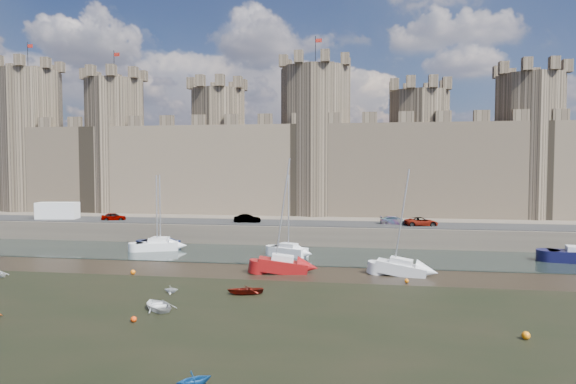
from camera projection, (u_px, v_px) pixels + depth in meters
name	position (u px, v px, depth m)	size (l,w,h in m)	color
ground	(209.00, 315.00, 35.04)	(160.00, 160.00, 0.00)	black
seaweed_patch	(176.00, 346.00, 29.13)	(70.00, 34.00, 0.01)	black
water_channel	(275.00, 254.00, 58.69)	(160.00, 12.00, 0.08)	black
quay	(311.00, 214.00, 94.11)	(160.00, 60.00, 2.50)	#4C443A
road	(289.00, 223.00, 68.42)	(160.00, 7.00, 0.10)	black
castle	(299.00, 156.00, 81.84)	(108.50, 11.00, 29.00)	#42382B
car_0	(114.00, 217.00, 71.59)	(1.32, 3.29, 1.12)	gray
car_1	(247.00, 219.00, 68.65)	(1.24, 3.55, 1.17)	gray
car_2	(395.00, 220.00, 66.78)	(1.55, 3.82, 1.11)	gray
car_3	(421.00, 222.00, 64.89)	(1.92, 4.16, 1.16)	gray
van	(57.00, 211.00, 73.25)	(5.61, 2.24, 2.45)	silver
sailboat_0	(157.00, 245.00, 61.11)	(5.16, 3.60, 9.00)	silver
sailboat_1	(160.00, 243.00, 62.52)	(4.50, 1.76, 9.00)	#0E1533
sailboat_2	(289.00, 250.00, 57.37)	(4.54, 3.17, 9.14)	white
sailboat_4	(283.00, 265.00, 48.73)	(4.91, 2.51, 10.96)	maroon
sailboat_5	(401.00, 268.00, 47.76)	(4.84, 2.52, 9.94)	silver
dinghy_1	(194.00, 380.00, 23.49)	(1.38, 0.84, 1.60)	#154F94
dinghy_2	(158.00, 305.00, 36.45)	(2.14, 0.62, 3.00)	silver
dinghy_3	(171.00, 290.00, 40.98)	(1.01, 0.61, 1.17)	silver
dinghy_4	(245.00, 290.00, 40.76)	(2.05, 0.59, 2.87)	maroon
buoy_1	(133.00, 272.00, 48.04)	(0.46, 0.46, 0.46)	orange
buoy_2	(526.00, 335.00, 30.14)	(0.49, 0.49, 0.49)	orange
buoy_3	(407.00, 281.00, 44.60)	(0.38, 0.38, 0.38)	orange
buoy_4	(134.00, 319.00, 33.45)	(0.40, 0.40, 0.40)	red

